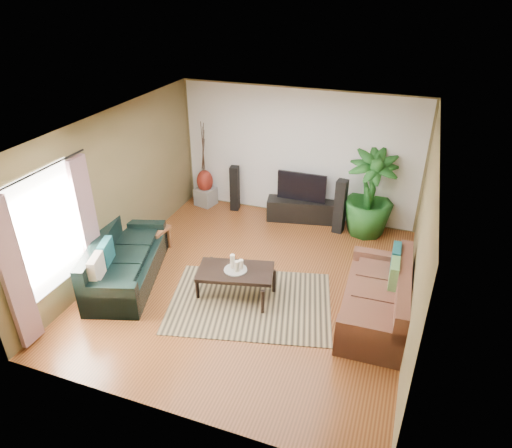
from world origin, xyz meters
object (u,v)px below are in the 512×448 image
at_px(pedestal, 206,196).
at_px(vase, 205,181).
at_px(sofa_right, 376,294).
at_px(side_table, 155,239).
at_px(speaker_right, 340,206).
at_px(coffee_table, 236,283).
at_px(speaker_left, 235,188).
at_px(television, 302,187).
at_px(tv_stand, 300,210).
at_px(sofa_left, 126,258).
at_px(potted_plant, 369,194).

relative_size(pedestal, vase, 0.78).
bearing_deg(sofa_right, side_table, -99.56).
bearing_deg(speaker_right, sofa_right, -60.47).
xyz_separation_m(coffee_table, speaker_right, (1.16, 2.65, 0.32)).
distance_m(speaker_right, vase, 3.06).
height_order(pedestal, side_table, side_table).
relative_size(coffee_table, speaker_left, 1.18).
bearing_deg(sofa_right, television, -146.97).
xyz_separation_m(coffee_table, tv_stand, (0.31, 2.87, -0.01)).
bearing_deg(speaker_right, side_table, -141.31).
height_order(coffee_table, vase, vase).
xyz_separation_m(speaker_left, pedestal, (-0.71, 0.00, -0.31)).
bearing_deg(speaker_left, pedestal, 171.47).
xyz_separation_m(sofa_left, television, (2.19, 3.09, 0.34)).
relative_size(sofa_right, television, 1.96).
height_order(speaker_right, vase, speaker_right).
bearing_deg(speaker_left, television, -8.53).
distance_m(coffee_table, vase, 3.45).
distance_m(sofa_right, side_table, 4.13).
distance_m(speaker_right, pedestal, 3.08).
bearing_deg(sofa_left, sofa_right, -101.43).
bearing_deg(sofa_left, television, -52.74).
distance_m(sofa_left, vase, 3.09).
xyz_separation_m(pedestal, side_table, (-0.04, -2.10, 0.05)).
xyz_separation_m(sofa_left, speaker_right, (3.04, 2.87, 0.13)).
height_order(sofa_right, speaker_right, speaker_right).
distance_m(coffee_table, side_table, 2.08).
xyz_separation_m(television, speaker_right, (0.85, -0.22, -0.21)).
xyz_separation_m(television, vase, (-2.20, 0.00, -0.19)).
relative_size(speaker_right, potted_plant, 0.65).
height_order(television, speaker_left, television).
bearing_deg(tv_stand, potted_plant, -15.23).
height_order(tv_stand, speaker_left, speaker_left).
relative_size(sofa_left, pedestal, 5.36).
distance_m(pedestal, vase, 0.38).
height_order(television, side_table, television).
bearing_deg(vase, pedestal, 0.00).
bearing_deg(sofa_right, sofa_left, -85.81).
distance_m(tv_stand, vase, 2.23).
relative_size(speaker_right, side_table, 2.31).
height_order(tv_stand, pedestal, tv_stand).
bearing_deg(pedestal, vase, 0.00).
relative_size(television, pedestal, 2.60).
bearing_deg(tv_stand, coffee_table, -107.76).
xyz_separation_m(sofa_left, vase, (-0.01, 3.09, 0.15)).
distance_m(vase, side_table, 2.13).
height_order(speaker_left, pedestal, speaker_left).
relative_size(tv_stand, vase, 2.77).
height_order(television, pedestal, television).
height_order(tv_stand, speaker_right, speaker_right).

